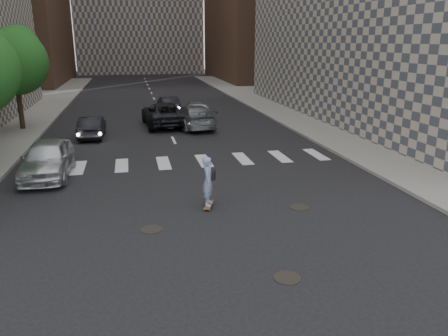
% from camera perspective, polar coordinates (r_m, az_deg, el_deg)
% --- Properties ---
extents(ground, '(160.00, 160.00, 0.00)m').
position_cam_1_polar(ground, '(13.30, -0.43, -9.39)').
color(ground, black).
rests_on(ground, ground).
extents(sidewalk_right, '(13.00, 80.00, 0.15)m').
position_cam_1_polar(sidewalk_right, '(36.41, 15.85, 6.71)').
color(sidewalk_right, gray).
rests_on(sidewalk_right, ground).
extents(tree_c, '(4.20, 4.20, 6.60)m').
position_cam_1_polar(tree_c, '(31.68, -25.61, 12.75)').
color(tree_c, '#382619').
rests_on(tree_c, sidewalk_left).
extents(manhole_a, '(0.70, 0.70, 0.02)m').
position_cam_1_polar(manhole_a, '(11.47, 8.27, -14.00)').
color(manhole_a, black).
rests_on(manhole_a, ground).
extents(manhole_b, '(0.70, 0.70, 0.02)m').
position_cam_1_polar(manhole_b, '(14.17, -9.45, -7.90)').
color(manhole_b, black).
rests_on(manhole_b, ground).
extents(manhole_c, '(0.70, 0.70, 0.02)m').
position_cam_1_polar(manhole_c, '(15.96, 9.81, -5.09)').
color(manhole_c, black).
rests_on(manhole_c, ground).
extents(skateboarder, '(0.61, 0.97, 1.87)m').
position_cam_1_polar(skateboarder, '(15.46, -2.04, -1.73)').
color(skateboarder, brown).
rests_on(skateboarder, ground).
extents(silver_sedan, '(1.98, 4.78, 1.62)m').
position_cam_1_polar(silver_sedan, '(20.53, -22.05, 1.13)').
color(silver_sedan, silver).
rests_on(silver_sedan, ground).
extents(traffic_car_a, '(1.51, 3.99, 1.30)m').
position_cam_1_polar(traffic_car_a, '(28.14, -16.86, 5.14)').
color(traffic_car_a, black).
rests_on(traffic_car_a, ground).
extents(traffic_car_b, '(2.71, 5.55, 1.56)m').
position_cam_1_polar(traffic_car_b, '(30.08, -4.01, 6.73)').
color(traffic_car_b, slate).
rests_on(traffic_car_b, ground).
extents(traffic_car_c, '(3.08, 5.99, 1.62)m').
position_cam_1_polar(traffic_car_c, '(31.05, -7.86, 6.98)').
color(traffic_car_c, black).
rests_on(traffic_car_c, ground).
extents(traffic_car_d, '(2.05, 4.64, 1.55)m').
position_cam_1_polar(traffic_car_d, '(32.49, -3.47, 7.46)').
color(traffic_car_d, '#ADB0B4').
rests_on(traffic_car_d, ground).
extents(traffic_car_e, '(1.69, 4.14, 1.33)m').
position_cam_1_polar(traffic_car_e, '(37.06, -7.25, 8.28)').
color(traffic_car_e, black).
rests_on(traffic_car_e, ground).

